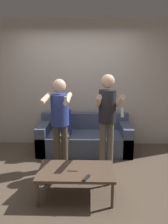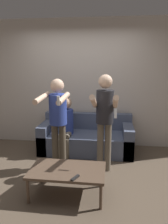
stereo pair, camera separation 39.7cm
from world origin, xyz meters
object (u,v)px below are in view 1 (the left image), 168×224
at_px(couch, 84,139).
at_px(person_seated, 64,124).
at_px(remote_on_table, 87,178).
at_px(person_standing_left, 60,115).
at_px(person_standing_right, 107,113).
at_px(coffee_table, 76,172).

relative_size(couch, person_seated, 1.64).
bearing_deg(remote_on_table, couch, 92.08).
xyz_separation_m(person_standing_left, person_standing_right, (0.78, 0.00, 0.03)).
bearing_deg(person_standing_right, person_standing_left, -179.69).
bearing_deg(person_standing_right, remote_on_table, -108.22).
bearing_deg(person_seated, person_standing_right, -39.78).
bearing_deg(person_seated, coffee_table, -77.30).
distance_m(person_standing_left, coffee_table, 1.02).
bearing_deg(coffee_table, couch, 87.09).
bearing_deg(person_standing_right, couch, 115.16).
distance_m(person_standing_left, person_seated, 0.75).
xyz_separation_m(person_standing_left, person_seated, (-0.01, 0.66, -0.35)).
xyz_separation_m(person_standing_left, remote_on_table, (0.45, -0.98, -0.58)).
bearing_deg(couch, person_standing_right, -64.84).
distance_m(couch, coffee_table, 1.59).
relative_size(person_seated, coffee_table, 1.11).
bearing_deg(coffee_table, person_seated, 102.70).
distance_m(couch, remote_on_table, 1.82).
xyz_separation_m(person_standing_right, person_seated, (-0.79, 0.66, -0.38)).
bearing_deg(person_seated, remote_on_table, -74.21).
relative_size(couch, person_standing_left, 1.20).
bearing_deg(person_standing_left, person_seated, 90.78).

